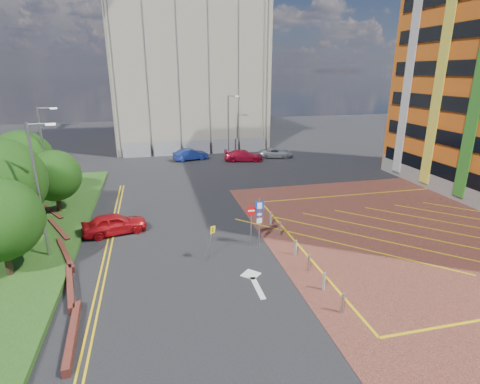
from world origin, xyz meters
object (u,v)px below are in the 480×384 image
object	(u,v)px
tree_b	(0,182)
lamp_back	(229,124)
car_silver_back	(276,153)
car_red_left	(114,224)
tree_d	(22,161)
tree_c	(54,176)
lamp_left_far	(45,153)
warning_sign	(211,239)
car_blue_back	(191,154)
sign_cluster	(256,217)
car_red_back	(243,156)
lamp_left_near	(39,186)

from	to	relation	value
tree_b	lamp_back	size ratio (longest dim) A/B	0.84
car_silver_back	car_red_left	bearing A→B (deg)	150.46
tree_d	tree_c	bearing A→B (deg)	-45.00
lamp_left_far	warning_sign	size ratio (longest dim) A/B	3.55
car_red_left	car_blue_back	bearing A→B (deg)	-32.15
lamp_back	car_silver_back	bearing A→B (deg)	-20.77
tree_b	sign_cluster	distance (m)	16.46
car_red_left	tree_b	bearing A→B (deg)	77.52
tree_b	car_red_back	size ratio (longest dim) A/B	1.39
tree_b	car_blue_back	bearing A→B (deg)	56.82
lamp_left_far	car_blue_back	bearing A→B (deg)	48.34
tree_b	car_blue_back	xyz separation A→B (m)	(14.27, 21.83, -3.51)
tree_d	lamp_back	xyz separation A→B (m)	(20.58, 15.00, 0.49)
tree_c	car_blue_back	xyz separation A→B (m)	(12.27, 16.83, -2.46)
lamp_back	tree_b	bearing A→B (deg)	-130.41
tree_b	lamp_back	world-z (taller)	lamp_back
tree_b	sign_cluster	bearing A→B (deg)	-14.26
lamp_left_near	lamp_left_far	xyz separation A→B (m)	(-2.00, 10.00, 0.00)
car_red_left	sign_cluster	bearing A→B (deg)	-126.55
tree_c	car_silver_back	size ratio (longest dim) A/B	1.10
sign_cluster	car_silver_back	world-z (taller)	sign_cluster
lamp_back	car_red_left	bearing A→B (deg)	-119.46
tree_d	warning_sign	size ratio (longest dim) A/B	2.70
car_red_back	lamp_back	bearing A→B (deg)	32.39
tree_c	lamp_back	distance (m)	25.19
car_blue_back	car_red_back	bearing A→B (deg)	-121.29
tree_c	sign_cluster	bearing A→B (deg)	-33.16
car_silver_back	sign_cluster	bearing A→B (deg)	171.45
lamp_left_near	sign_cluster	distance (m)	13.04
tree_b	car_red_left	distance (m)	7.47
warning_sign	tree_d	bearing A→B (deg)	135.34
lamp_left_near	car_blue_back	bearing A→B (deg)	65.73
tree_b	car_red_left	world-z (taller)	tree_b
tree_b	tree_d	size ratio (longest dim) A/B	1.11
lamp_left_far	lamp_back	distance (m)	24.46
car_red_back	car_silver_back	size ratio (longest dim) A/B	1.10
car_red_left	car_blue_back	xyz separation A→B (m)	(7.67, 21.80, -0.01)
tree_c	lamp_left_near	distance (m)	8.20
lamp_left_far	tree_c	bearing A→B (deg)	-65.29
sign_cluster	car_silver_back	distance (m)	26.64
tree_c	sign_cluster	world-z (taller)	tree_c
tree_b	lamp_left_near	distance (m)	4.32
sign_cluster	tree_b	bearing A→B (deg)	165.74
tree_c	car_silver_back	distance (m)	28.36
tree_c	lamp_left_near	bearing A→B (deg)	-82.31
car_silver_back	lamp_back	bearing A→B (deg)	81.89
lamp_left_far	sign_cluster	xyz separation A→B (m)	(14.72, -11.02, -2.71)
sign_cluster	car_silver_back	bearing A→B (deg)	68.79
car_red_back	tree_c	bearing A→B (deg)	140.58
tree_b	car_silver_back	distance (m)	33.03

